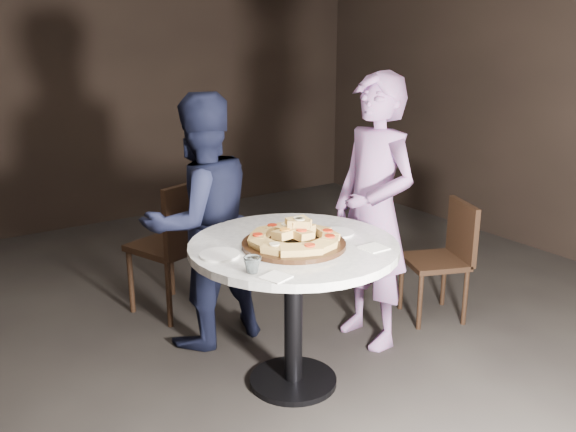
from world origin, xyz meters
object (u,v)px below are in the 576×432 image
Objects in this scene: focaccia_pile at (294,235)px; water_glass at (252,265)px; table at (294,271)px; diner_navy at (201,222)px; chair_far at (178,239)px; diner_teal at (374,212)px; serving_board at (294,244)px; chair_right at (446,252)px.

water_glass is at bearing -152.37° from focaccia_pile.
focaccia_pile is (-0.02, -0.04, 0.21)m from table.
table is 0.75m from diner_navy.
chair_far is 1.28m from diner_teal.
serving_board is 0.57× the size of chair_far.
table is at bearing -62.31° from chair_right.
chair_far is 0.57× the size of diner_teal.
chair_right is (1.66, 0.36, -0.39)m from water_glass.
chair_right is 0.48× the size of diner_teal.
focaccia_pile is 0.60× the size of chair_right.
water_glass is 0.09× the size of chair_far.
diner_navy is 0.93× the size of diner_teal.
diner_navy is (-0.03, -0.41, 0.22)m from chair_far.
table is 1.14m from chair_far.
table is 17.22× the size of water_glass.
diner_teal is (0.70, 0.21, -0.00)m from serving_board.
chair_right is at bearing 154.26° from diner_navy.
serving_board is at bearing -174.72° from focaccia_pile.
serving_board is 0.35× the size of diner_navy.
diner_teal is (0.83, -0.55, 0.06)m from diner_navy.
diner_teal is (0.68, 0.17, 0.15)m from table.
chair_far reaches higher than chair_right.
focaccia_pile is 0.73m from diner_teal.
water_glass is 0.10× the size of chair_right.
diner_navy is (-0.16, 0.72, 0.10)m from table.
water_glass reaches higher than table.
table is at bearing 77.12° from chair_far.
serving_board is 0.73m from diner_teal.
chair_far is (-0.10, 1.17, -0.28)m from serving_board.
focaccia_pile is at bearing -60.70° from chair_right.
diner_teal is at bearing -71.28° from chair_right.
chair_right is 1.58m from diner_navy.
table is 2.67× the size of serving_board.
chair_right is (1.41, -0.99, -0.08)m from chair_far.
water_glass is at bearing 73.37° from diner_navy.
chair_far is at bearing -141.25° from diner_teal.
serving_board is at bearing -60.71° from chair_right.
chair_far is at bearing 79.66° from water_glass.
water_glass is 0.97m from diner_navy.
focaccia_pile is at bearing 5.28° from serving_board.
water_glass is (-0.35, -0.18, 0.03)m from serving_board.
chair_far is (-0.13, 1.13, -0.12)m from table.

